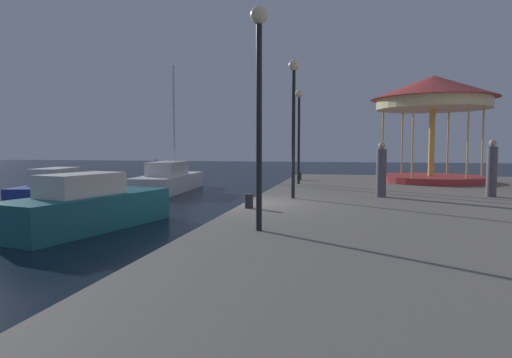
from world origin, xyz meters
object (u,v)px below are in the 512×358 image
object	(u,v)px
person_by_the_water	(492,170)
sailboat_white	(169,180)
bollard_south	(249,201)
bollard_center	(299,176)
motorboat_blue	(58,192)
person_near_carousel	(381,171)
lamp_post_far_end	(299,120)
carousel	(433,103)
lamp_post_near_edge	(259,80)
lamp_post_mid_promenade	(294,105)
motorboat_teal	(88,207)

from	to	relation	value
person_by_the_water	sailboat_white	bearing A→B (deg)	154.99
bollard_south	bollard_center	xyz separation A→B (m)	(0.22, 10.72, 0.00)
motorboat_blue	person_near_carousel	world-z (taller)	person_near_carousel
person_by_the_water	bollard_south	bearing A→B (deg)	-149.36
sailboat_white	person_by_the_water	bearing A→B (deg)	-25.01
lamp_post_far_end	carousel	bearing A→B (deg)	22.38
carousel	bollard_south	bearing A→B (deg)	-121.44
sailboat_white	bollard_center	xyz separation A→B (m)	(7.47, -0.63, 0.35)
lamp_post_near_edge	bollard_south	size ratio (longest dim) A/B	11.28
lamp_post_mid_promenade	bollard_south	size ratio (longest dim) A/B	11.37
lamp_post_far_end	person_by_the_water	xyz separation A→B (m)	(7.07, -3.89, -2.02)
carousel	person_by_the_water	distance (m)	7.12
motorboat_blue	person_near_carousel	xyz separation A→B (m)	(13.08, -0.76, 1.05)
motorboat_blue	person_by_the_water	distance (m)	16.83
bollard_center	person_by_the_water	world-z (taller)	person_by_the_water
carousel	lamp_post_far_end	distance (m)	6.77
bollard_south	lamp_post_far_end	bearing A→B (deg)	86.88
carousel	lamp_post_far_end	world-z (taller)	carousel
motorboat_teal	lamp_post_far_end	bearing A→B (deg)	56.30
lamp_post_near_edge	lamp_post_far_end	world-z (taller)	lamp_post_near_edge
motorboat_blue	lamp_post_far_end	bearing A→B (deg)	22.15
bollard_south	person_by_the_water	distance (m)	8.78
motorboat_teal	bollard_center	xyz separation A→B (m)	(5.28, 10.64, 0.33)
lamp_post_near_edge	person_by_the_water	distance (m)	10.32
motorboat_teal	person_by_the_water	xyz separation A→B (m)	(12.59, 4.38, 1.06)
sailboat_white	bollard_center	size ratio (longest dim) A/B	17.99
motorboat_blue	lamp_post_near_edge	world-z (taller)	lamp_post_near_edge
sailboat_white	person_near_carousel	bearing A→B (deg)	-34.89
lamp_post_far_end	bollard_south	size ratio (longest dim) A/B	10.78
lamp_post_near_edge	bollard_south	distance (m)	4.38
carousel	lamp_post_near_edge	distance (m)	15.23
bollard_south	person_near_carousel	xyz separation A→B (m)	(3.82, 3.64, 0.68)
motorboat_teal	person_by_the_water	size ratio (longest dim) A/B	2.98
lamp_post_mid_promenade	bollard_south	bearing A→B (deg)	-109.59
lamp_post_mid_promenade	lamp_post_near_edge	bearing A→B (deg)	-89.84
carousel	lamp_post_far_end	size ratio (longest dim) A/B	1.37
sailboat_white	motorboat_blue	bearing A→B (deg)	-106.17
lamp_post_near_edge	motorboat_blue	bearing A→B (deg)	143.39
sailboat_white	carousel	size ratio (longest dim) A/B	1.22
sailboat_white	carousel	xyz separation A→B (m)	(13.91, -0.44, 3.97)
sailboat_white	lamp_post_near_edge	world-z (taller)	sailboat_white
motorboat_blue	lamp_post_far_end	xyz separation A→B (m)	(9.72, 3.96, 3.12)
sailboat_white	bollard_south	world-z (taller)	sailboat_white
sailboat_white	bollard_south	bearing A→B (deg)	-57.45
person_by_the_water	person_near_carousel	bearing A→B (deg)	-167.49
sailboat_white	lamp_post_mid_promenade	world-z (taller)	sailboat_white
motorboat_teal	person_near_carousel	distance (m)	9.62
lamp_post_mid_promenade	bollard_south	xyz separation A→B (m)	(-0.92, -2.58, -2.89)
lamp_post_near_edge	bollard_center	size ratio (longest dim) A/B	11.28
bollard_center	lamp_post_mid_promenade	bearing A→B (deg)	-85.12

